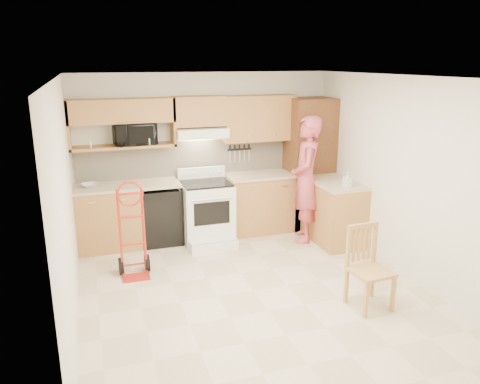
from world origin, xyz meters
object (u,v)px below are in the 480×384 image
microwave (135,133)px  hand_truck (133,234)px  range (208,208)px  dining_chair (371,269)px  person (306,180)px

microwave → hand_truck: 1.65m
range → hand_truck: size_ratio=0.96×
hand_truck → dining_chair: (2.41, -1.62, -0.10)m
microwave → person: size_ratio=0.31×
range → hand_truck: bearing=-144.6°
hand_truck → person: bearing=10.6°
hand_truck → dining_chair: 2.90m
range → person: (1.43, -0.36, 0.41)m
microwave → dining_chair: 3.78m
person → dining_chair: 2.17m
microwave → hand_truck: microwave is taller
dining_chair → range: bearing=111.8°
range → person: 1.53m
range → microwave: bearing=158.6°
dining_chair → microwave: bearing=123.0°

